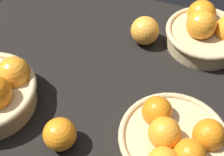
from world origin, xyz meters
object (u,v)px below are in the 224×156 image
object	(u,v)px
basket_far_right	(207,32)
loose_orange_front_gap	(60,134)
basket_near_right	(174,140)
loose_orange_back_gap	(145,31)

from	to	relation	value
basket_far_right	loose_orange_front_gap	xyz separation A→B (cm)	(-25.57, -42.38, -0.76)
basket_far_right	basket_near_right	world-z (taller)	basket_far_right
basket_near_right	loose_orange_front_gap	bearing A→B (deg)	-165.63
basket_far_right	basket_near_right	xyz separation A→B (cm)	(-1.99, -36.34, -0.58)
loose_orange_back_gap	basket_far_right	bearing A→B (deg)	15.15
basket_near_right	loose_orange_back_gap	bearing A→B (deg)	114.43
loose_orange_back_gap	loose_orange_front_gap	bearing A→B (deg)	-103.50
basket_far_right	basket_near_right	distance (cm)	36.39
basket_far_right	loose_orange_front_gap	distance (cm)	49.50
loose_orange_back_gap	basket_near_right	bearing A→B (deg)	-65.57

